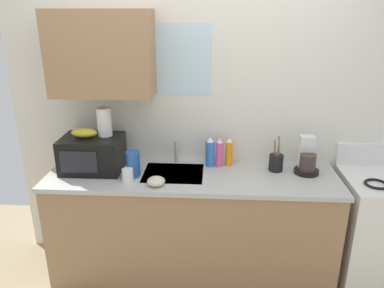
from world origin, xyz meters
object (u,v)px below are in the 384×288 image
object	(u,v)px
coffee_maker	(307,159)
utensil_crock	(276,162)
cereal_canister	(133,164)
mug_white	(128,175)
paper_towel_roll	(104,122)
stove_range	(377,230)
dish_soap_bottle_pink	(219,153)
dish_soap_bottle_blue	(210,153)
small_bowl	(156,181)
dish_soap_bottle_orange	(229,152)
microwave	(92,154)
banana_bunch	(84,133)

from	to	relation	value
coffee_maker	utensil_crock	world-z (taller)	coffee_maker
cereal_canister	utensil_crock	world-z (taller)	utensil_crock
mug_white	paper_towel_roll	bearing A→B (deg)	131.92
stove_range	dish_soap_bottle_pink	xyz separation A→B (m)	(-1.25, 0.18, 0.55)
dish_soap_bottle_blue	cereal_canister	size ratio (longest dim) A/B	1.23
cereal_canister	small_bowl	world-z (taller)	cereal_canister
dish_soap_bottle_pink	dish_soap_bottle_orange	bearing A→B (deg)	13.56
small_bowl	utensil_crock	bearing A→B (deg)	19.60
paper_towel_roll	cereal_canister	xyz separation A→B (m)	(0.24, -0.15, -0.28)
microwave	small_bowl	distance (m)	0.60
banana_bunch	dish_soap_bottle_pink	xyz separation A→B (m)	(1.04, 0.13, -0.19)
paper_towel_roll	small_bowl	world-z (taller)	paper_towel_roll
paper_towel_roll	dish_soap_bottle_orange	xyz separation A→B (m)	(0.97, 0.10, -0.27)
microwave	dish_soap_bottle_pink	xyz separation A→B (m)	(0.99, 0.14, -0.02)
dish_soap_bottle_blue	coffee_maker	bearing A→B (deg)	-5.20
paper_towel_roll	utensil_crock	xyz separation A→B (m)	(1.33, 0.02, -0.31)
microwave	cereal_canister	distance (m)	0.36
banana_bunch	mug_white	size ratio (longest dim) A/B	2.11
stove_range	dish_soap_bottle_orange	size ratio (longest dim) A/B	4.58
dish_soap_bottle_orange	mug_white	bearing A→B (deg)	-155.55
microwave	dish_soap_bottle_pink	bearing A→B (deg)	7.77
microwave	dish_soap_bottle_blue	distance (m)	0.93
microwave	coffee_maker	distance (m)	1.67
dish_soap_bottle_orange	utensil_crock	distance (m)	0.38
microwave	mug_white	world-z (taller)	microwave
stove_range	utensil_crock	world-z (taller)	utensil_crock
coffee_maker	mug_white	size ratio (longest dim) A/B	2.95
coffee_maker	dish_soap_bottle_orange	xyz separation A→B (m)	(-0.59, 0.09, 0.01)
mug_white	small_bowl	bearing A→B (deg)	-15.26
paper_towel_roll	cereal_canister	size ratio (longest dim) A/B	1.11
coffee_maker	mug_white	distance (m)	1.37
utensil_crock	dish_soap_bottle_blue	bearing A→B (deg)	173.77
stove_range	paper_towel_roll	distance (m)	2.30
dish_soap_bottle_orange	mug_white	world-z (taller)	dish_soap_bottle_orange
coffee_maker	utensil_crock	distance (m)	0.23
cereal_canister	utensil_crock	xyz separation A→B (m)	(1.09, 0.17, -0.03)
coffee_maker	banana_bunch	bearing A→B (deg)	-178.05
coffee_maker	small_bowl	bearing A→B (deg)	-164.72
stove_range	microwave	bearing A→B (deg)	178.85
microwave	dish_soap_bottle_blue	xyz separation A→B (m)	(0.92, 0.13, -0.02)
microwave	dish_soap_bottle_pink	world-z (taller)	microwave
paper_towel_roll	coffee_maker	bearing A→B (deg)	0.30
dish_soap_bottle_blue	small_bowl	world-z (taller)	dish_soap_bottle_blue
stove_range	small_bowl	bearing A→B (deg)	-173.21
paper_towel_roll	dish_soap_bottle_blue	xyz separation A→B (m)	(0.82, 0.08, -0.27)
mug_white	dish_soap_bottle_orange	bearing A→B (deg)	24.45
stove_range	utensil_crock	distance (m)	0.96
dish_soap_bottle_pink	utensil_crock	size ratio (longest dim) A/B	0.84
dish_soap_bottle_orange	cereal_canister	size ratio (longest dim) A/B	1.19
paper_towel_roll	mug_white	xyz separation A→B (m)	(0.22, -0.24, -0.33)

